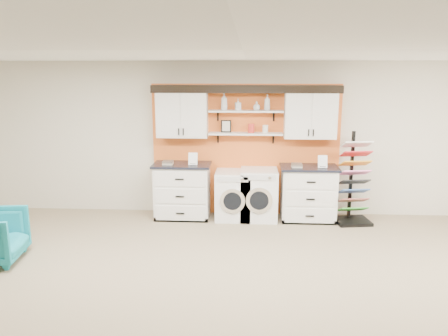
# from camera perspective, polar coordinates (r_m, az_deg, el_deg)

# --- Properties ---
(floor) EXTENTS (10.00, 10.00, 0.00)m
(floor) POSITION_cam_1_polar(r_m,az_deg,el_deg) (4.72, 2.13, -21.12)
(floor) COLOR #827157
(floor) RESTS_ON ground
(ceiling) EXTENTS (10.00, 10.00, 0.00)m
(ceiling) POSITION_cam_1_polar(r_m,az_deg,el_deg) (3.94, 2.47, 15.18)
(ceiling) COLOR white
(ceiling) RESTS_ON wall_back
(wall_back) EXTENTS (10.00, 0.00, 10.00)m
(wall_back) POSITION_cam_1_polar(r_m,az_deg,el_deg) (8.03, 2.83, 3.79)
(wall_back) COLOR beige
(wall_back) RESTS_ON floor
(accent_panel) EXTENTS (3.40, 0.07, 2.40)m
(accent_panel) POSITION_cam_1_polar(r_m,az_deg,el_deg) (8.02, 2.81, 2.34)
(accent_panel) COLOR orange
(accent_panel) RESTS_ON wall_back
(upper_cabinet_left) EXTENTS (0.90, 0.35, 0.84)m
(upper_cabinet_left) POSITION_cam_1_polar(r_m,az_deg,el_deg) (7.85, -5.48, 7.08)
(upper_cabinet_left) COLOR white
(upper_cabinet_left) RESTS_ON wall_back
(upper_cabinet_right) EXTENTS (0.90, 0.35, 0.84)m
(upper_cabinet_right) POSITION_cam_1_polar(r_m,az_deg,el_deg) (7.83, 11.21, 6.89)
(upper_cabinet_right) COLOR white
(upper_cabinet_right) RESTS_ON wall_back
(shelf_lower) EXTENTS (1.32, 0.28, 0.03)m
(shelf_lower) POSITION_cam_1_polar(r_m,az_deg,el_deg) (7.81, 2.83, 4.51)
(shelf_lower) COLOR white
(shelf_lower) RESTS_ON wall_back
(shelf_upper) EXTENTS (1.32, 0.28, 0.03)m
(shelf_upper) POSITION_cam_1_polar(r_m,az_deg,el_deg) (7.76, 2.86, 7.43)
(shelf_upper) COLOR white
(shelf_upper) RESTS_ON wall_back
(crown_molding) EXTENTS (3.30, 0.41, 0.13)m
(crown_molding) POSITION_cam_1_polar(r_m,az_deg,el_deg) (7.75, 2.89, 10.37)
(crown_molding) COLOR black
(crown_molding) RESTS_ON wall_back
(picture_frame) EXTENTS (0.18, 0.02, 0.22)m
(picture_frame) POSITION_cam_1_polar(r_m,az_deg,el_deg) (7.85, 0.27, 5.49)
(picture_frame) COLOR black
(picture_frame) RESTS_ON shelf_lower
(canister_red) EXTENTS (0.11, 0.11, 0.16)m
(canister_red) POSITION_cam_1_polar(r_m,az_deg,el_deg) (7.80, 3.57, 5.19)
(canister_red) COLOR red
(canister_red) RESTS_ON shelf_lower
(canister_cream) EXTENTS (0.10, 0.10, 0.14)m
(canister_cream) POSITION_cam_1_polar(r_m,az_deg,el_deg) (7.80, 5.42, 5.09)
(canister_cream) COLOR silver
(canister_cream) RESTS_ON shelf_lower
(base_cabinet_left) EXTENTS (1.03, 0.66, 1.00)m
(base_cabinet_left) POSITION_cam_1_polar(r_m,az_deg,el_deg) (7.95, -5.44, -2.97)
(base_cabinet_left) COLOR white
(base_cabinet_left) RESTS_ON floor
(base_cabinet_right) EXTENTS (1.00, 0.66, 0.98)m
(base_cabinet_right) POSITION_cam_1_polar(r_m,az_deg,el_deg) (7.94, 10.93, -3.25)
(base_cabinet_right) COLOR white
(base_cabinet_right) RESTS_ON floor
(washer) EXTENTS (0.63, 0.71, 0.87)m
(washer) POSITION_cam_1_polar(r_m,az_deg,el_deg) (7.88, 1.20, -3.53)
(washer) COLOR white
(washer) RESTS_ON floor
(dryer) EXTENTS (0.65, 0.71, 0.91)m
(dryer) POSITION_cam_1_polar(r_m,az_deg,el_deg) (7.87, 4.57, -3.44)
(dryer) COLOR white
(dryer) RESTS_ON floor
(sample_rack) EXTENTS (0.65, 0.57, 1.61)m
(sample_rack) POSITION_cam_1_polar(r_m,az_deg,el_deg) (7.97, 16.52, -3.29)
(sample_rack) COLOR black
(sample_rack) RESTS_ON floor
(soap_bottle_a) EXTENTS (0.13, 0.13, 0.30)m
(soap_bottle_a) POSITION_cam_1_polar(r_m,az_deg,el_deg) (7.76, 0.02, 8.67)
(soap_bottle_a) COLOR silver
(soap_bottle_a) RESTS_ON shelf_upper
(soap_bottle_b) EXTENTS (0.11, 0.12, 0.20)m
(soap_bottle_b) POSITION_cam_1_polar(r_m,az_deg,el_deg) (7.76, 1.84, 8.29)
(soap_bottle_b) COLOR silver
(soap_bottle_b) RESTS_ON shelf_upper
(soap_bottle_c) EXTENTS (0.14, 0.14, 0.16)m
(soap_bottle_c) POSITION_cam_1_polar(r_m,az_deg,el_deg) (7.76, 4.28, 8.10)
(soap_bottle_c) COLOR silver
(soap_bottle_c) RESTS_ON shelf_upper
(soap_bottle_d) EXTENTS (0.12, 0.13, 0.28)m
(soap_bottle_d) POSITION_cam_1_polar(r_m,az_deg,el_deg) (7.76, 5.66, 8.52)
(soap_bottle_d) COLOR silver
(soap_bottle_d) RESTS_ON shelf_upper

